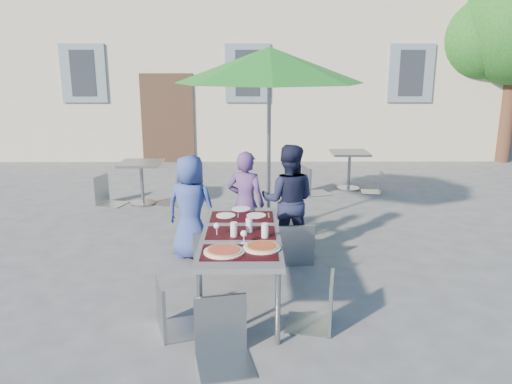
{
  "coord_description": "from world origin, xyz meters",
  "views": [
    {
      "loc": [
        0.11,
        -5.02,
        2.44
      ],
      "look_at": [
        0.15,
        0.72,
        0.95
      ],
      "focal_mm": 35.0,
      "sensor_mm": 36.0,
      "label": 1
    }
  ],
  "objects_px": {
    "patio_umbrella": "(269,67)",
    "cafe_table_0": "(142,175)",
    "chair_1": "(249,229)",
    "bg_chair_l_1": "(312,163)",
    "child_0": "(191,207)",
    "chair_3": "(171,273)",
    "chair_5": "(222,294)",
    "bg_chair_r_0": "(174,173)",
    "bg_chair_l_0": "(105,172)",
    "child_1": "(246,204)",
    "chair_2": "(296,218)",
    "cafe_table_1": "(349,164)",
    "dining_table": "(241,238)",
    "bg_chair_r_1": "(377,168)",
    "chair_0": "(209,227)",
    "chair_4": "(321,271)",
    "pizza_near_left": "(224,251)",
    "child_2": "(288,201)"
  },
  "relations": [
    {
      "from": "bg_chair_l_0",
      "to": "cafe_table_1",
      "type": "distance_m",
      "value": 4.62
    },
    {
      "from": "child_0",
      "to": "patio_umbrella",
      "type": "distance_m",
      "value": 2.21
    },
    {
      "from": "chair_4",
      "to": "patio_umbrella",
      "type": "xyz_separation_m",
      "value": [
        -0.4,
        2.71,
        1.82
      ]
    },
    {
      "from": "pizza_near_left",
      "to": "child_1",
      "type": "relative_size",
      "value": 0.27
    },
    {
      "from": "child_1",
      "to": "chair_2",
      "type": "bearing_deg",
      "value": 173.86
    },
    {
      "from": "child_0",
      "to": "patio_umbrella",
      "type": "bearing_deg",
      "value": -120.51
    },
    {
      "from": "bg_chair_l_0",
      "to": "bg_chair_l_1",
      "type": "relative_size",
      "value": 0.97
    },
    {
      "from": "pizza_near_left",
      "to": "chair_1",
      "type": "distance_m",
      "value": 1.45
    },
    {
      "from": "patio_umbrella",
      "to": "cafe_table_0",
      "type": "bearing_deg",
      "value": 144.4
    },
    {
      "from": "chair_4",
      "to": "chair_0",
      "type": "bearing_deg",
      "value": 128.53
    },
    {
      "from": "cafe_table_0",
      "to": "cafe_table_1",
      "type": "relative_size",
      "value": 1.01
    },
    {
      "from": "cafe_table_1",
      "to": "chair_3",
      "type": "bearing_deg",
      "value": -116.13
    },
    {
      "from": "chair_2",
      "to": "chair_5",
      "type": "distance_m",
      "value": 2.24
    },
    {
      "from": "bg_chair_l_1",
      "to": "bg_chair_r_0",
      "type": "bearing_deg",
      "value": -164.95
    },
    {
      "from": "dining_table",
      "to": "chair_3",
      "type": "relative_size",
      "value": 1.85
    },
    {
      "from": "chair_1",
      "to": "bg_chair_l_1",
      "type": "distance_m",
      "value": 3.75
    },
    {
      "from": "patio_umbrella",
      "to": "bg_chair_l_0",
      "type": "height_order",
      "value": "patio_umbrella"
    },
    {
      "from": "child_1",
      "to": "bg_chair_r_1",
      "type": "xyz_separation_m",
      "value": [
        2.48,
        3.2,
        -0.19
      ]
    },
    {
      "from": "child_1",
      "to": "bg_chair_l_1",
      "type": "height_order",
      "value": "child_1"
    },
    {
      "from": "child_1",
      "to": "bg_chair_l_1",
      "type": "relative_size",
      "value": 1.34
    },
    {
      "from": "chair_1",
      "to": "cafe_table_0",
      "type": "xyz_separation_m",
      "value": [
        -1.91,
        2.86,
        0.03
      ]
    },
    {
      "from": "child_2",
      "to": "bg_chair_r_1",
      "type": "height_order",
      "value": "child_2"
    },
    {
      "from": "dining_table",
      "to": "bg_chair_l_1",
      "type": "height_order",
      "value": "bg_chair_l_1"
    },
    {
      "from": "bg_chair_l_0",
      "to": "cafe_table_1",
      "type": "bearing_deg",
      "value": 12.91
    },
    {
      "from": "cafe_table_0",
      "to": "child_1",
      "type": "bearing_deg",
      "value": -52.23
    },
    {
      "from": "bg_chair_l_0",
      "to": "child_0",
      "type": "bearing_deg",
      "value": -54.24
    },
    {
      "from": "pizza_near_left",
      "to": "chair_2",
      "type": "relative_size",
      "value": 0.38
    },
    {
      "from": "bg_chair_r_1",
      "to": "chair_1",
      "type": "bearing_deg",
      "value": -123.61
    },
    {
      "from": "chair_5",
      "to": "bg_chair_r_0",
      "type": "relative_size",
      "value": 1.05
    },
    {
      "from": "chair_2",
      "to": "chair_0",
      "type": "bearing_deg",
      "value": -174.11
    },
    {
      "from": "bg_chair_r_0",
      "to": "bg_chair_l_1",
      "type": "bearing_deg",
      "value": 15.05
    },
    {
      "from": "child_1",
      "to": "chair_0",
      "type": "xyz_separation_m",
      "value": [
        -0.44,
        -0.42,
        -0.18
      ]
    },
    {
      "from": "cafe_table_0",
      "to": "bg_chair_l_0",
      "type": "relative_size",
      "value": 0.77
    },
    {
      "from": "patio_umbrella",
      "to": "chair_2",
      "type": "bearing_deg",
      "value": -75.49
    },
    {
      "from": "chair_3",
      "to": "cafe_table_1",
      "type": "bearing_deg",
      "value": 63.87
    },
    {
      "from": "child_1",
      "to": "cafe_table_1",
      "type": "xyz_separation_m",
      "value": [
        1.99,
        3.44,
        -0.16
      ]
    },
    {
      "from": "chair_5",
      "to": "bg_chair_r_0",
      "type": "height_order",
      "value": "chair_5"
    },
    {
      "from": "bg_chair_r_1",
      "to": "cafe_table_1",
      "type": "bearing_deg",
      "value": 153.98
    },
    {
      "from": "child_1",
      "to": "bg_chair_l_1",
      "type": "bearing_deg",
      "value": -91.17
    },
    {
      "from": "chair_1",
      "to": "cafe_table_0",
      "type": "relative_size",
      "value": 1.13
    },
    {
      "from": "chair_2",
      "to": "bg_chair_r_1",
      "type": "relative_size",
      "value": 1.17
    },
    {
      "from": "chair_3",
      "to": "chair_5",
      "type": "height_order",
      "value": "chair_5"
    },
    {
      "from": "patio_umbrella",
      "to": "chair_3",
      "type": "bearing_deg",
      "value": -109.24
    },
    {
      "from": "bg_chair_r_0",
      "to": "bg_chair_l_0",
      "type": "bearing_deg",
      "value": -179.31
    },
    {
      "from": "dining_table",
      "to": "chair_2",
      "type": "distance_m",
      "value": 1.21
    },
    {
      "from": "chair_1",
      "to": "bg_chair_l_1",
      "type": "relative_size",
      "value": 0.84
    },
    {
      "from": "chair_0",
      "to": "chair_3",
      "type": "bearing_deg",
      "value": -98.09
    },
    {
      "from": "chair_1",
      "to": "cafe_table_0",
      "type": "height_order",
      "value": "chair_1"
    },
    {
      "from": "chair_2",
      "to": "cafe_table_1",
      "type": "distance_m",
      "value": 3.99
    },
    {
      "from": "child_1",
      "to": "chair_1",
      "type": "xyz_separation_m",
      "value": [
        0.05,
        -0.46,
        -0.18
      ]
    }
  ]
}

